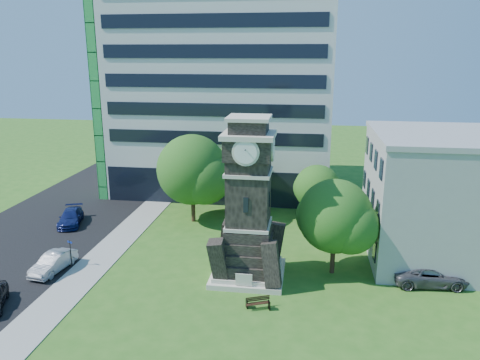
% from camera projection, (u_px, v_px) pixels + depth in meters
% --- Properties ---
extents(ground, '(160.00, 160.00, 0.00)m').
position_uv_depth(ground, '(204.00, 285.00, 34.33)').
color(ground, '#2C611B').
rests_on(ground, ground).
extents(sidewalk, '(3.00, 70.00, 0.06)m').
position_uv_depth(sidewalk, '(110.00, 250.00, 40.43)').
color(sidewalk, gray).
rests_on(sidewalk, ground).
extents(street, '(14.00, 80.00, 0.02)m').
position_uv_depth(street, '(19.00, 244.00, 41.63)').
color(street, black).
rests_on(street, ground).
extents(clock_tower, '(5.40, 5.40, 12.22)m').
position_uv_depth(clock_tower, '(249.00, 210.00, 34.41)').
color(clock_tower, beige).
rests_on(clock_tower, ground).
extents(office_tall, '(26.20, 15.11, 28.60)m').
position_uv_depth(office_tall, '(223.00, 72.00, 55.65)').
color(office_tall, silver).
rests_on(office_tall, ground).
extents(office_low, '(15.20, 12.20, 10.40)m').
position_uv_depth(office_low, '(466.00, 197.00, 37.76)').
color(office_low, '#949799').
rests_on(office_low, ground).
extents(car_street_mid, '(2.06, 4.52, 1.44)m').
position_uv_depth(car_street_mid, '(53.00, 263.00, 36.35)').
color(car_street_mid, gray).
rests_on(car_street_mid, ground).
extents(car_street_north, '(3.40, 5.27, 1.42)m').
position_uv_depth(car_street_north, '(71.00, 217.00, 46.31)').
color(car_street_north, '#121C52').
rests_on(car_street_north, ground).
extents(car_east_lot, '(5.60, 2.93, 1.50)m').
position_uv_depth(car_east_lot, '(430.00, 275.00, 34.28)').
color(car_east_lot, '#4B4A4F').
rests_on(car_east_lot, ground).
extents(park_bench, '(1.59, 0.43, 0.82)m').
position_uv_depth(park_bench, '(258.00, 302.00, 31.14)').
color(park_bench, black).
rests_on(park_bench, ground).
extents(street_sign, '(0.53, 0.05, 2.19)m').
position_uv_depth(street_sign, '(71.00, 250.00, 37.06)').
color(street_sign, black).
rests_on(street_sign, ground).
extents(tree_nw, '(7.64, 6.95, 8.85)m').
position_uv_depth(tree_nw, '(193.00, 172.00, 45.96)').
color(tree_nw, '#332114').
rests_on(tree_nw, ground).
extents(tree_nc, '(6.37, 5.79, 7.36)m').
position_uv_depth(tree_nc, '(237.00, 173.00, 49.03)').
color(tree_nc, '#332114').
rests_on(tree_nc, ground).
extents(tree_ne, '(5.11, 4.65, 5.72)m').
position_uv_depth(tree_ne, '(318.00, 189.00, 46.85)').
color(tree_ne, '#332114').
rests_on(tree_ne, ground).
extents(tree_east, '(6.18, 5.62, 7.46)m').
position_uv_depth(tree_east, '(336.00, 218.00, 35.15)').
color(tree_east, '#332114').
rests_on(tree_east, ground).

